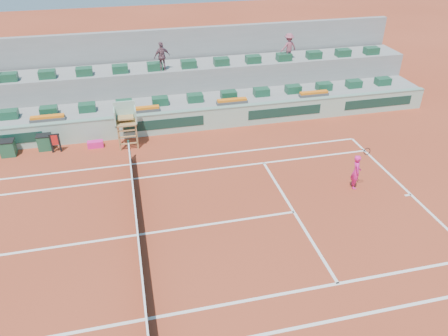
{
  "coord_description": "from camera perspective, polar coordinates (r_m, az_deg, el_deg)",
  "views": [
    {
      "loc": [
        0.23,
        -13.5,
        10.98
      ],
      "look_at": [
        4.0,
        2.5,
        1.0
      ],
      "focal_mm": 35.0,
      "sensor_mm": 36.0,
      "label": 1
    }
  ],
  "objects": [
    {
      "name": "flower_planters",
      "position": [
        24.55,
        -16.31,
        6.82
      ],
      "size": [
        26.8,
        0.36,
        0.28
      ],
      "color": "#4C4C4C",
      "rests_on": "seating_tier_lower"
    },
    {
      "name": "seat_row_upper",
      "position": [
        26.49,
        -13.42,
        12.48
      ],
      "size": [
        32.9,
        0.6,
        0.44
      ],
      "color": "#194D32",
      "rests_on": "seating_tier_upper"
    },
    {
      "name": "court_lines",
      "position": [
        17.4,
        -11.12,
        -8.56
      ],
      "size": [
        23.89,
        11.09,
        0.01
      ],
      "color": "white",
      "rests_on": "ground"
    },
    {
      "name": "seating_tier_upper",
      "position": [
        27.56,
        -13.07,
        9.88
      ],
      "size": [
        36.0,
        2.4,
        2.6
      ],
      "primitive_type": "cube",
      "color": "gray",
      "rests_on": "ground"
    },
    {
      "name": "tennis_player",
      "position": [
        20.19,
        16.88,
        -0.43
      ],
      "size": [
        0.56,
        0.9,
        2.28
      ],
      "color": "#F7208E",
      "rests_on": "ground"
    },
    {
      "name": "seating_tier_lower",
      "position": [
        26.34,
        -12.76,
        7.25
      ],
      "size": [
        36.0,
        4.0,
        1.2
      ],
      "primitive_type": "cube",
      "color": "gray",
      "rests_on": "ground"
    },
    {
      "name": "seat_row_lower",
      "position": [
        25.19,
        -12.9,
        8.15
      ],
      "size": [
        32.9,
        0.6,
        0.44
      ],
      "color": "#194D32",
      "rests_on": "seating_tier_lower"
    },
    {
      "name": "advertising_hoarding",
      "position": [
        24.31,
        -12.51,
        5.29
      ],
      "size": [
        36.0,
        0.34,
        1.26
      ],
      "color": "#9AC2AC",
      "rests_on": "ground"
    },
    {
      "name": "umpire_chair",
      "position": [
        23.03,
        -12.72,
        6.26
      ],
      "size": [
        1.1,
        0.9,
        2.4
      ],
      "color": "#A2733D",
      "rests_on": "ground"
    },
    {
      "name": "player_bag",
      "position": [
        23.89,
        -16.45,
        3.0
      ],
      "size": [
        0.8,
        0.35,
        0.35
      ],
      "primitive_type": "cube",
      "color": "#F7208E",
      "rests_on": "ground"
    },
    {
      "name": "towel_rack",
      "position": [
        23.86,
        -21.2,
        3.23
      ],
      "size": [
        0.53,
        0.09,
        1.03
      ],
      "color": "black",
      "rests_on": "ground"
    },
    {
      "name": "spectator_mid",
      "position": [
        26.22,
        -8.1,
        14.23
      ],
      "size": [
        1.06,
        0.72,
        1.67
      ],
      "primitive_type": "imported",
      "rotation": [
        0.0,
        0.0,
        3.5
      ],
      "color": "#7A515D",
      "rests_on": "seating_tier_upper"
    },
    {
      "name": "spectator_right",
      "position": [
        28.21,
        8.44,
        15.4
      ],
      "size": [
        1.17,
        0.83,
        1.65
      ],
      "primitive_type": "imported",
      "rotation": [
        0.0,
        0.0,
        3.36
      ],
      "color": "#9C4E5E",
      "rests_on": "seating_tier_upper"
    },
    {
      "name": "drink_cooler_a",
      "position": [
        24.44,
        -22.38,
        3.16
      ],
      "size": [
        0.7,
        0.6,
        0.84
      ],
      "color": "#1B5236",
      "rests_on": "ground"
    },
    {
      "name": "stadium_back_wall",
      "position": [
        28.78,
        -13.4,
        12.66
      ],
      "size": [
        36.0,
        0.4,
        4.4
      ],
      "primitive_type": "cube",
      "color": "gray",
      "rests_on": "ground"
    },
    {
      "name": "ground",
      "position": [
        17.41,
        -11.12,
        -8.57
      ],
      "size": [
        90.0,
        90.0,
        0.0
      ],
      "primitive_type": "plane",
      "color": "#9A351D",
      "rests_on": "ground"
    },
    {
      "name": "drink_cooler_b",
      "position": [
        24.59,
        -26.4,
        2.35
      ],
      "size": [
        0.73,
        0.64,
        0.84
      ],
      "color": "#1B5236",
      "rests_on": "ground"
    },
    {
      "name": "tennis_net",
      "position": [
        17.08,
        -11.3,
        -7.21
      ],
      "size": [
        0.1,
        11.97,
        1.1
      ],
      "color": "black",
      "rests_on": "ground"
    }
  ]
}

